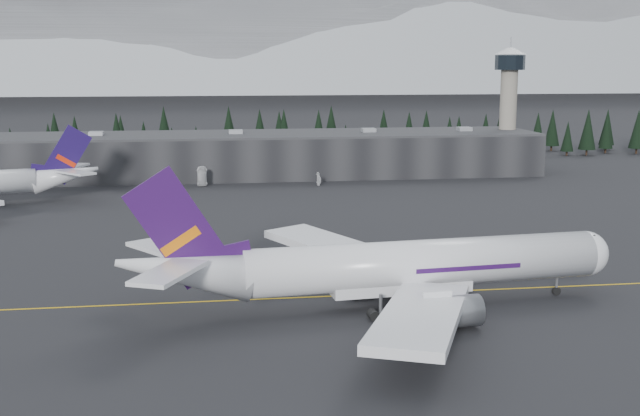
{
  "coord_description": "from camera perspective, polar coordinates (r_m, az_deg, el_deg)",
  "views": [
    {
      "loc": [
        -19.15,
        -112.51,
        33.5
      ],
      "look_at": [
        0.0,
        20.0,
        9.0
      ],
      "focal_mm": 45.0,
      "sensor_mm": 36.0,
      "label": 1
    }
  ],
  "objects": [
    {
      "name": "jet_main",
      "position": [
        110.14,
        4.31,
        -4.21
      ],
      "size": [
        70.25,
        64.62,
        20.66
      ],
      "rotation": [
        0.0,
        0.0,
        0.09
      ],
      "color": "silver",
      "rests_on": "ground"
    },
    {
      "name": "gse_vehicle_a",
      "position": [
        220.63,
        -8.39,
        1.73
      ],
      "size": [
        3.96,
        6.11,
        1.56
      ],
      "primitive_type": "imported",
      "rotation": [
        0.0,
        0.0,
        0.26
      ],
      "color": "silver",
      "rests_on": "ground"
    },
    {
      "name": "mountain_ridge",
      "position": [
        1113.18,
        -7.32,
        8.56
      ],
      "size": [
        4400.0,
        900.0,
        420.0
      ],
      "primitive_type": null,
      "color": "white",
      "rests_on": "ground"
    },
    {
      "name": "ground",
      "position": [
        118.94,
        1.39,
        -5.99
      ],
      "size": [
        1400.0,
        1400.0,
        0.0
      ],
      "primitive_type": "plane",
      "color": "black",
      "rests_on": "ground"
    },
    {
      "name": "taxiline",
      "position": [
        117.05,
        1.55,
        -6.26
      ],
      "size": [
        400.0,
        0.4,
        0.02
      ],
      "primitive_type": "cube",
      "color": "gold",
      "rests_on": "ground"
    },
    {
      "name": "control_tower",
      "position": [
        258.48,
        13.27,
        7.86
      ],
      "size": [
        10.0,
        10.0,
        37.7
      ],
      "color": "gray",
      "rests_on": "ground"
    },
    {
      "name": "treeline",
      "position": [
        276.4,
        -4.23,
        4.94
      ],
      "size": [
        360.0,
        20.0,
        15.0
      ],
      "primitive_type": "cube",
      "color": "black",
      "rests_on": "ground"
    },
    {
      "name": "terminal",
      "position": [
        239.83,
        -3.6,
        3.84
      ],
      "size": [
        160.0,
        30.0,
        12.6
      ],
      "color": "black",
      "rests_on": "ground"
    },
    {
      "name": "gse_vehicle_b",
      "position": [
        219.53,
        -0.08,
        1.76
      ],
      "size": [
        3.8,
        1.57,
        1.29
      ],
      "primitive_type": "imported",
      "rotation": [
        0.0,
        0.0,
        -1.58
      ],
      "color": "silver",
      "rests_on": "ground"
    }
  ]
}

